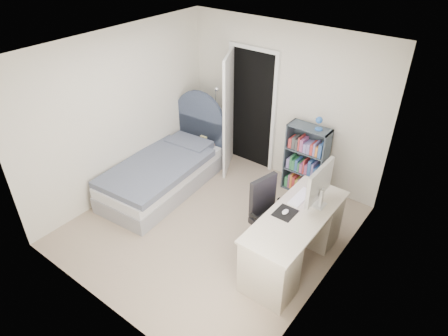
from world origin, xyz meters
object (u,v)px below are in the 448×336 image
Objects in this scene: bookcase at (305,163)px; office_chair at (269,212)px; floor_lamp at (216,131)px; bed at (166,171)px; nightstand at (208,145)px; desk at (295,237)px.

office_chair is at bearing -81.36° from bookcase.
floor_lamp is 2.30m from office_chair.
bed is 1.17m from floor_lamp.
bed is 4.16× the size of nightstand.
bookcase is at bearing 98.64° from office_chair.
office_chair is (1.97, -1.17, 0.22)m from nightstand.
nightstand is 2.70m from desk.
desk is (0.64, -1.48, -0.08)m from bookcase.
office_chair is at bearing 171.08° from desk.
desk is (2.45, -0.25, 0.13)m from bed.
bed is 1.37× the size of desk.
bookcase reaches higher than office_chair.
office_chair is (0.22, -1.42, 0.05)m from bookcase.
bed is 2.06m from office_chair.
bed is at bearing -145.87° from bookcase.
floor_lamp is 1.37× the size of office_chair.
desk is at bearing -27.39° from nightstand.
office_chair is at bearing -34.95° from floor_lamp.
floor_lamp is at bearing -176.68° from bookcase.
desk is 0.45m from office_chair.
nightstand is 0.33× the size of desk.
bed is 2.47m from desk.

